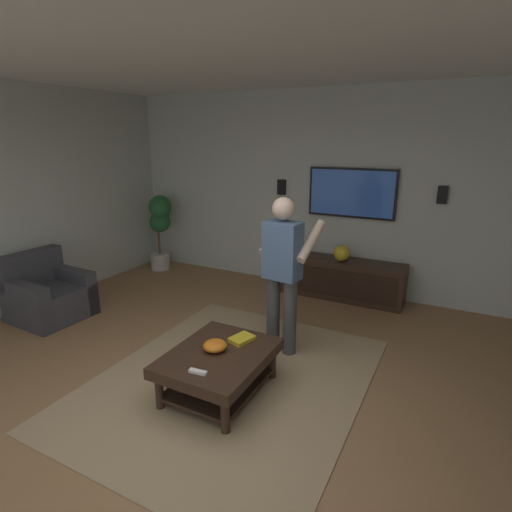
{
  "coord_description": "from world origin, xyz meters",
  "views": [
    {
      "loc": [
        -2.18,
        -1.69,
        2.19
      ],
      "look_at": [
        1.14,
        0.04,
        1.1
      ],
      "focal_mm": 28.57,
      "sensor_mm": 36.0,
      "label": 1
    }
  ],
  "objects_px": {
    "potted_plant_tall": "(160,220)",
    "wall_speaker_left": "(442,195)",
    "person_standing": "(283,267)",
    "armchair": "(48,296)",
    "vase_round": "(342,253)",
    "coffee_table": "(219,363)",
    "book": "(242,339)",
    "bowl": "(215,346)",
    "remote_white": "(198,372)",
    "media_console": "(342,279)",
    "wall_speaker_right": "(282,187)",
    "tv": "(352,193)"
  },
  "relations": [
    {
      "from": "coffee_table",
      "to": "wall_speaker_right",
      "type": "distance_m",
      "value": 3.26
    },
    {
      "from": "media_console",
      "to": "potted_plant_tall",
      "type": "relative_size",
      "value": 1.35
    },
    {
      "from": "bowl",
      "to": "vase_round",
      "type": "height_order",
      "value": "vase_round"
    },
    {
      "from": "person_standing",
      "to": "wall_speaker_right",
      "type": "bearing_deg",
      "value": 31.66
    },
    {
      "from": "book",
      "to": "wall_speaker_right",
      "type": "xyz_separation_m",
      "value": [
        2.68,
        0.81,
        1.05
      ]
    },
    {
      "from": "book",
      "to": "wall_speaker_left",
      "type": "height_order",
      "value": "wall_speaker_left"
    },
    {
      "from": "media_console",
      "to": "remote_white",
      "type": "relative_size",
      "value": 11.33
    },
    {
      "from": "bowl",
      "to": "vase_round",
      "type": "xyz_separation_m",
      "value": [
        2.64,
        -0.36,
        0.21
      ]
    },
    {
      "from": "potted_plant_tall",
      "to": "wall_speaker_left",
      "type": "height_order",
      "value": "wall_speaker_left"
    },
    {
      "from": "armchair",
      "to": "tv",
      "type": "distance_m",
      "value": 4.18
    },
    {
      "from": "potted_plant_tall",
      "to": "wall_speaker_left",
      "type": "xyz_separation_m",
      "value": [
        0.38,
        -4.24,
        0.65
      ]
    },
    {
      "from": "remote_white",
      "to": "wall_speaker_right",
      "type": "relative_size",
      "value": 0.68
    },
    {
      "from": "coffee_table",
      "to": "remote_white",
      "type": "bearing_deg",
      "value": -175.06
    },
    {
      "from": "person_standing",
      "to": "book",
      "type": "xyz_separation_m",
      "value": [
        -0.67,
        0.11,
        -0.51
      ]
    },
    {
      "from": "armchair",
      "to": "bowl",
      "type": "xyz_separation_m",
      "value": [
        -0.35,
        -2.71,
        0.17
      ]
    },
    {
      "from": "coffee_table",
      "to": "bowl",
      "type": "xyz_separation_m",
      "value": [
        0.01,
        0.04,
        0.15
      ]
    },
    {
      "from": "person_standing",
      "to": "potted_plant_tall",
      "type": "xyz_separation_m",
      "value": [
        1.63,
        2.97,
        -0.08
      ]
    },
    {
      "from": "bowl",
      "to": "vase_round",
      "type": "distance_m",
      "value": 2.67
    },
    {
      "from": "tv",
      "to": "vase_round",
      "type": "height_order",
      "value": "tv"
    },
    {
      "from": "coffee_table",
      "to": "tv",
      "type": "distance_m",
      "value": 3.18
    },
    {
      "from": "person_standing",
      "to": "armchair",
      "type": "bearing_deg",
      "value": 108.21
    },
    {
      "from": "vase_round",
      "to": "wall_speaker_right",
      "type": "relative_size",
      "value": 1.0
    },
    {
      "from": "wall_speaker_left",
      "to": "person_standing",
      "type": "bearing_deg",
      "value": 147.58
    },
    {
      "from": "wall_speaker_right",
      "to": "tv",
      "type": "bearing_deg",
      "value": -90.71
    },
    {
      "from": "person_standing",
      "to": "remote_white",
      "type": "distance_m",
      "value": 1.4
    },
    {
      "from": "wall_speaker_left",
      "to": "remote_white",
      "type": "bearing_deg",
      "value": 156.6
    },
    {
      "from": "book",
      "to": "vase_round",
      "type": "xyz_separation_m",
      "value": [
        2.38,
        -0.24,
        0.24
      ]
    },
    {
      "from": "book",
      "to": "wall_speaker_right",
      "type": "bearing_deg",
      "value": 33.35
    },
    {
      "from": "tv",
      "to": "person_standing",
      "type": "relative_size",
      "value": 0.74
    },
    {
      "from": "bowl",
      "to": "wall_speaker_left",
      "type": "distance_m",
      "value": 3.46
    },
    {
      "from": "book",
      "to": "wall_speaker_left",
      "type": "distance_m",
      "value": 3.2
    },
    {
      "from": "person_standing",
      "to": "vase_round",
      "type": "xyz_separation_m",
      "value": [
        1.71,
        -0.13,
        -0.27
      ]
    },
    {
      "from": "potted_plant_tall",
      "to": "bowl",
      "type": "height_order",
      "value": "potted_plant_tall"
    },
    {
      "from": "potted_plant_tall",
      "to": "vase_round",
      "type": "xyz_separation_m",
      "value": [
        0.08,
        -3.09,
        -0.19
      ]
    },
    {
      "from": "coffee_table",
      "to": "wall_speaker_left",
      "type": "height_order",
      "value": "wall_speaker_left"
    },
    {
      "from": "bowl",
      "to": "book",
      "type": "height_order",
      "value": "bowl"
    },
    {
      "from": "coffee_table",
      "to": "media_console",
      "type": "height_order",
      "value": "media_console"
    },
    {
      "from": "person_standing",
      "to": "bowl",
      "type": "bearing_deg",
      "value": 173.23
    },
    {
      "from": "tv",
      "to": "person_standing",
      "type": "height_order",
      "value": "tv"
    },
    {
      "from": "armchair",
      "to": "media_console",
      "type": "xyz_separation_m",
      "value": [
        2.34,
        -3.07,
        -0.0
      ]
    },
    {
      "from": "coffee_table",
      "to": "tv",
      "type": "bearing_deg",
      "value": -6.2
    },
    {
      "from": "bowl",
      "to": "coffee_table",
      "type": "bearing_deg",
      "value": -107.43
    },
    {
      "from": "tv",
      "to": "wall_speaker_right",
      "type": "bearing_deg",
      "value": -90.71
    },
    {
      "from": "coffee_table",
      "to": "vase_round",
      "type": "bearing_deg",
      "value": -6.71
    },
    {
      "from": "bowl",
      "to": "remote_white",
      "type": "distance_m",
      "value": 0.37
    },
    {
      "from": "coffee_table",
      "to": "remote_white",
      "type": "xyz_separation_m",
      "value": [
        -0.35,
        -0.03,
        0.12
      ]
    },
    {
      "from": "media_console",
      "to": "wall_speaker_left",
      "type": "relative_size",
      "value": 7.73
    },
    {
      "from": "tv",
      "to": "potted_plant_tall",
      "type": "distance_m",
      "value": 3.18
    },
    {
      "from": "potted_plant_tall",
      "to": "book",
      "type": "distance_m",
      "value": 3.69
    },
    {
      "from": "tv",
      "to": "book",
      "type": "xyz_separation_m",
      "value": [
        -2.66,
        0.25,
        -1.03
      ]
    }
  ]
}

